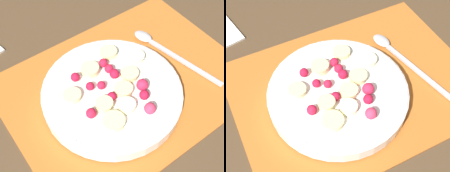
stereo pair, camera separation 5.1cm
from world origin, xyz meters
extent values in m
plane|color=#4C3823|center=(0.00, 0.00, 0.00)|extent=(3.00, 3.00, 0.00)
cube|color=#B26023|center=(0.00, 0.00, 0.00)|extent=(0.42, 0.32, 0.01)
cylinder|color=white|center=(0.04, 0.01, 0.02)|extent=(0.23, 0.23, 0.02)
torus|color=white|center=(0.04, 0.01, 0.03)|extent=(0.23, 0.23, 0.01)
cylinder|color=white|center=(0.04, 0.01, 0.03)|extent=(0.21, 0.21, 0.00)
cylinder|color=#F4EAB7|center=(-0.03, -0.02, 0.04)|extent=(0.04, 0.04, 0.01)
cylinder|color=beige|center=(0.10, -0.01, 0.04)|extent=(0.04, 0.04, 0.01)
cylinder|color=beige|center=(0.07, 0.03, 0.04)|extent=(0.03, 0.03, 0.01)
cylinder|color=#F4EAB7|center=(0.04, 0.06, 0.04)|extent=(0.04, 0.04, 0.01)
cylinder|color=beige|center=(0.03, 0.03, 0.04)|extent=(0.04, 0.04, 0.01)
cylinder|color=beige|center=(0.00, -0.05, 0.04)|extent=(0.04, 0.04, 0.01)
cylinder|color=beige|center=(0.00, 0.01, 0.04)|extent=(0.04, 0.04, 0.01)
cylinder|color=beige|center=(0.08, 0.07, 0.04)|extent=(0.04, 0.04, 0.01)
cylinder|color=beige|center=(0.05, -0.04, 0.04)|extent=(0.04, 0.04, 0.01)
sphere|color=#B21433|center=(0.07, -0.01, 0.04)|extent=(0.01, 0.01, 0.01)
sphere|color=#B21433|center=(0.08, -0.04, 0.04)|extent=(0.02, 0.02, 0.02)
sphere|color=#B21433|center=(0.05, 0.03, 0.04)|extent=(0.02, 0.02, 0.02)
sphere|color=#DB3356|center=(0.02, 0.08, 0.04)|extent=(0.02, 0.02, 0.02)
sphere|color=red|center=(0.05, 0.00, 0.04)|extent=(0.01, 0.01, 0.01)
sphere|color=red|center=(0.02, -0.02, 0.04)|extent=(0.02, 0.02, 0.02)
sphere|color=#B21433|center=(0.01, 0.06, 0.04)|extent=(0.02, 0.02, 0.02)
sphere|color=#D12347|center=(0.00, 0.04, 0.04)|extent=(0.02, 0.02, 0.02)
sphere|color=red|center=(0.02, -0.04, 0.04)|extent=(0.02, 0.02, 0.02)
sphere|color=red|center=(0.10, 0.04, 0.04)|extent=(0.02, 0.02, 0.02)
sphere|color=#B21433|center=(0.02, -0.01, 0.04)|extent=(0.02, 0.02, 0.02)
cube|color=#B2B2B7|center=(-0.12, 0.03, 0.01)|extent=(0.04, 0.16, 0.00)
ellipsoid|color=#B2B2B7|center=(-0.10, -0.07, 0.01)|extent=(0.03, 0.04, 0.01)
camera|label=1|loc=(0.22, 0.26, 0.44)|focal=50.00mm
camera|label=2|loc=(0.18, 0.29, 0.44)|focal=50.00mm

